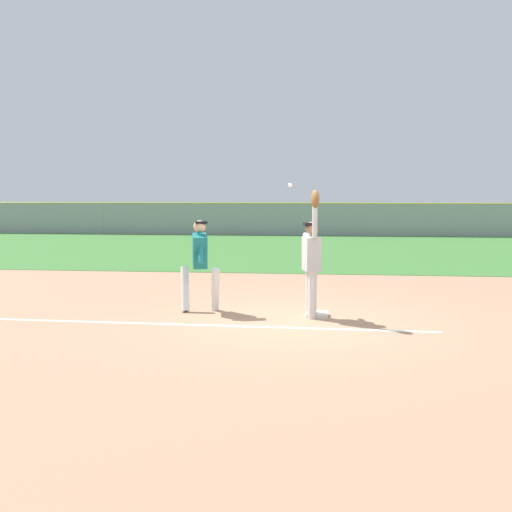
# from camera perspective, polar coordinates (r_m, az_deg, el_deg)

# --- Properties ---
(ground_plane) EXTENTS (71.08, 71.08, 0.00)m
(ground_plane) POSITION_cam_1_polar(r_m,az_deg,el_deg) (10.39, 3.99, -6.33)
(ground_plane) COLOR tan
(outfield_grass) EXTENTS (45.90, 15.12, 0.01)m
(outfield_grass) POSITION_cam_1_polar(r_m,az_deg,el_deg) (23.97, 5.29, 0.70)
(outfield_grass) COLOR #3D7533
(outfield_grass) RESTS_ON ground_plane
(chalk_foul_line) EXTENTS (12.00, 0.38, 0.01)m
(chalk_foul_line) POSITION_cam_1_polar(r_m,az_deg,el_deg) (10.78, -16.03, -6.06)
(chalk_foul_line) COLOR white
(chalk_foul_line) RESTS_ON ground_plane
(first_base) EXTENTS (0.40, 0.40, 0.08)m
(first_base) POSITION_cam_1_polar(r_m,az_deg,el_deg) (10.87, 5.90, -5.57)
(first_base) COLOR white
(first_base) RESTS_ON ground_plane
(fielder) EXTENTS (0.36, 0.89, 2.28)m
(fielder) POSITION_cam_1_polar(r_m,az_deg,el_deg) (10.58, 5.37, 0.04)
(fielder) COLOR silver
(fielder) RESTS_ON ground_plane
(runner) EXTENTS (0.84, 0.84, 1.72)m
(runner) POSITION_cam_1_polar(r_m,az_deg,el_deg) (11.18, -5.40, -0.28)
(runner) COLOR white
(runner) RESTS_ON ground_plane
(baseball) EXTENTS (0.07, 0.07, 0.07)m
(baseball) POSITION_cam_1_polar(r_m,az_deg,el_deg) (10.85, 3.29, 6.80)
(baseball) COLOR white
(outfield_fence) EXTENTS (45.98, 0.08, 1.73)m
(outfield_fence) POSITION_cam_1_polar(r_m,az_deg,el_deg) (31.46, 5.54, 3.53)
(outfield_fence) COLOR #93999E
(outfield_fence) RESTS_ON ground_plane
(parked_car_black) EXTENTS (4.58, 2.49, 1.25)m
(parked_car_black) POSITION_cam_1_polar(r_m,az_deg,el_deg) (37.55, -10.42, 3.57)
(parked_car_black) COLOR black
(parked_car_black) RESTS_ON ground_plane
(parked_car_tan) EXTENTS (4.57, 2.47, 1.25)m
(parked_car_tan) POSITION_cam_1_polar(r_m,az_deg,el_deg) (36.35, -1.60, 3.59)
(parked_car_tan) COLOR tan
(parked_car_tan) RESTS_ON ground_plane
(parked_car_green) EXTENTS (4.44, 2.20, 1.25)m
(parked_car_green) POSITION_cam_1_polar(r_m,az_deg,el_deg) (35.87, 7.14, 3.51)
(parked_car_green) COLOR #1E6B33
(parked_car_green) RESTS_ON ground_plane
(parked_car_silver) EXTENTS (4.59, 2.50, 1.25)m
(parked_car_silver) POSITION_cam_1_polar(r_m,az_deg,el_deg) (36.57, 16.10, 3.37)
(parked_car_silver) COLOR #B7B7BC
(parked_car_silver) RESTS_ON ground_plane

